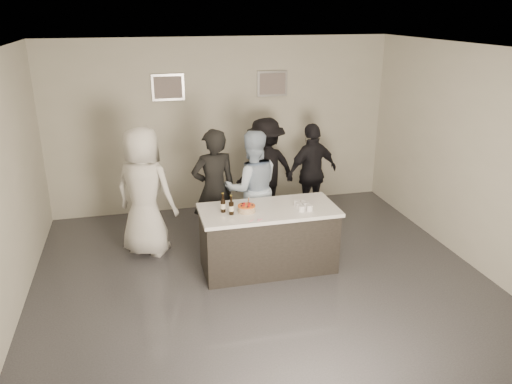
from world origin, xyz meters
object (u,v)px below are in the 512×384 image
bar_counter (268,239)px  beer_bottle_b (231,205)px  cake (247,209)px  person_guest_back (266,169)px  person_main_black (214,190)px  person_guest_left (144,192)px  beer_bottle_a (223,203)px  person_main_blue (252,188)px  person_guest_right (312,173)px

bar_counter → beer_bottle_b: bearing=-171.0°
cake → person_guest_back: person_guest_back is taller
person_main_black → person_guest_left: (-1.00, 0.05, 0.04)m
cake → person_guest_left: bearing=144.0°
beer_bottle_a → person_guest_left: person_guest_left is taller
person_main_blue → person_guest_right: 1.36m
person_main_blue → person_guest_right: size_ratio=1.06×
person_guest_back → bar_counter: bearing=60.7°
cake → person_guest_right: person_guest_right is taller
cake → person_main_blue: size_ratio=0.13×
cake → beer_bottle_a: (-0.30, 0.06, 0.09)m
person_main_black → person_guest_back: (1.04, 0.94, -0.05)m
person_guest_right → cake: bearing=29.1°
bar_counter → cake: size_ratio=7.88×
person_main_black → person_guest_back: bearing=-146.3°
person_main_blue → person_guest_left: person_guest_left is taller
cake → beer_bottle_a: beer_bottle_a is taller
beer_bottle_a → person_guest_back: bearing=59.2°
bar_counter → beer_bottle_b: (-0.53, -0.08, 0.58)m
person_main_blue → person_guest_back: size_ratio=1.02×
bar_counter → beer_bottle_a: 0.85m
person_guest_left → person_guest_right: (2.77, 0.60, -0.12)m
bar_counter → cake: bearing=-173.3°
bar_counter → cake: 0.58m
person_guest_right → person_main_black: bearing=3.3°
person_main_black → person_guest_left: bearing=-11.5°
beer_bottle_b → person_guest_left: bearing=137.6°
beer_bottle_b → person_guest_left: size_ratio=0.14×
person_main_blue → person_guest_back: person_main_blue is taller
person_guest_right → person_guest_back: size_ratio=0.96×
cake → beer_bottle_a: bearing=168.8°
person_main_black → person_guest_right: size_ratio=1.10×
beer_bottle_a → person_main_blue: (0.59, 0.83, -0.14)m
beer_bottle_a → person_main_black: person_main_black is taller
cake → bar_counter: bearing=6.7°
person_main_blue → person_guest_right: person_main_blue is taller
cake → beer_bottle_b: beer_bottle_b is taller
cake → person_main_black: (-0.29, 0.89, -0.02)m
person_guest_right → person_main_blue: bearing=11.6°
beer_bottle_b → person_guest_back: person_guest_back is taller
person_main_blue → person_guest_back: bearing=-115.4°
beer_bottle_a → beer_bottle_b: size_ratio=1.00×
beer_bottle_a → person_main_blue: person_main_blue is taller
bar_counter → cake: (-0.31, -0.04, 0.49)m
person_main_black → bar_counter: bearing=116.8°
bar_counter → beer_bottle_b: 0.79m
cake → person_main_black: person_main_black is taller
beer_bottle_b → person_guest_right: (1.69, 1.59, -0.19)m
beer_bottle_a → person_guest_right: (1.78, 1.48, -0.19)m
bar_counter → person_guest_right: person_guest_right is taller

